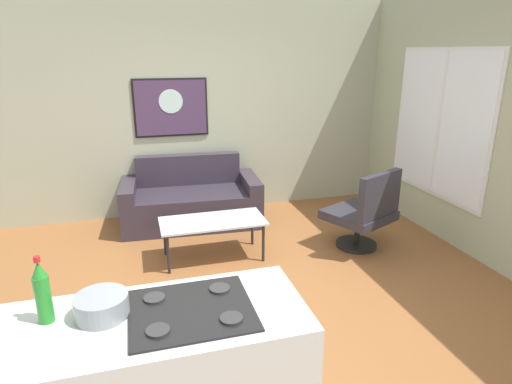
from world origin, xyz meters
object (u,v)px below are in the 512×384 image
at_px(soda_bottle_2, 43,293).
at_px(wall_painting, 171,108).
at_px(couch, 191,202).
at_px(coffee_table, 213,223).
at_px(armchair, 365,212).
at_px(mixing_bowl, 102,306).

distance_m(soda_bottle_2, wall_painting, 3.84).
bearing_deg(couch, coffee_table, -85.64).
xyz_separation_m(armchair, mixing_bowl, (-2.59, -2.00, 0.52)).
bearing_deg(mixing_bowl, armchair, 37.62).
relative_size(armchair, soda_bottle_2, 2.70).
bearing_deg(armchair, soda_bottle_2, -145.27).
bearing_deg(coffee_table, mixing_bowl, -112.73).
distance_m(armchair, wall_painting, 2.75).
bearing_deg(armchair, mixing_bowl, -142.38).
xyz_separation_m(mixing_bowl, wall_painting, (0.70, 3.73, 0.48)).
bearing_deg(coffee_table, soda_bottle_2, -118.27).
height_order(couch, armchair, armchair).
bearing_deg(couch, soda_bottle_2, -108.57).
height_order(soda_bottle_2, mixing_bowl, soda_bottle_2).
distance_m(couch, mixing_bowl, 3.49).
bearing_deg(soda_bottle_2, couch, 71.43).
bearing_deg(wall_painting, soda_bottle_2, -104.47).
bearing_deg(soda_bottle_2, coffee_table, 61.73).
bearing_deg(armchair, wall_painting, 137.53).
bearing_deg(couch, wall_painting, 109.75).
xyz_separation_m(soda_bottle_2, mixing_bowl, (0.25, -0.03, -0.10)).
height_order(couch, soda_bottle_2, soda_bottle_2).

